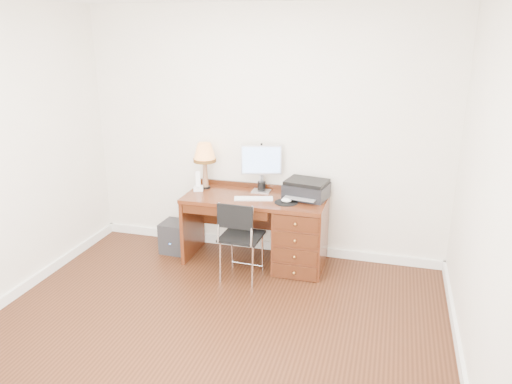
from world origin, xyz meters
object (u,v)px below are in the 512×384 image
(desk, at_px, (285,229))
(printer, at_px, (307,189))
(monitor, at_px, (262,162))
(phone, at_px, (198,185))
(leg_lamp, at_px, (205,155))
(chair, at_px, (240,233))
(equipment_box, at_px, (176,237))

(desk, xyz_separation_m, printer, (0.20, 0.11, 0.43))
(monitor, relative_size, phone, 2.38)
(leg_lamp, xyz_separation_m, chair, (0.58, -0.58, -0.61))
(desk, distance_m, monitor, 0.76)
(monitor, height_order, chair, monitor)
(equipment_box, bearing_deg, phone, 8.52)
(printer, bearing_deg, desk, -141.25)
(phone, bearing_deg, desk, -21.28)
(monitor, xyz_separation_m, printer, (0.51, -0.10, -0.23))
(monitor, bearing_deg, equipment_box, 176.23)
(desk, bearing_deg, phone, 177.90)
(desk, distance_m, printer, 0.49)
(printer, height_order, equipment_box, printer)
(monitor, bearing_deg, printer, -26.28)
(monitor, height_order, leg_lamp, monitor)
(printer, xyz_separation_m, leg_lamp, (-1.14, 0.03, 0.28))
(equipment_box, bearing_deg, leg_lamp, 23.79)
(printer, xyz_separation_m, phone, (-1.19, -0.07, -0.03))
(monitor, xyz_separation_m, leg_lamp, (-0.63, -0.07, 0.05))
(printer, bearing_deg, phone, -166.18)
(equipment_box, bearing_deg, monitor, 14.02)
(printer, relative_size, phone, 2.27)
(monitor, relative_size, equipment_box, 1.45)
(phone, distance_m, chair, 0.84)
(leg_lamp, height_order, equipment_box, leg_lamp)
(desk, height_order, phone, phone)
(printer, xyz_separation_m, chair, (-0.56, -0.56, -0.33))
(desk, bearing_deg, monitor, 146.19)
(desk, distance_m, leg_lamp, 1.18)
(phone, bearing_deg, equipment_box, 167.11)
(desk, relative_size, printer, 3.09)
(phone, bearing_deg, chair, -57.04)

